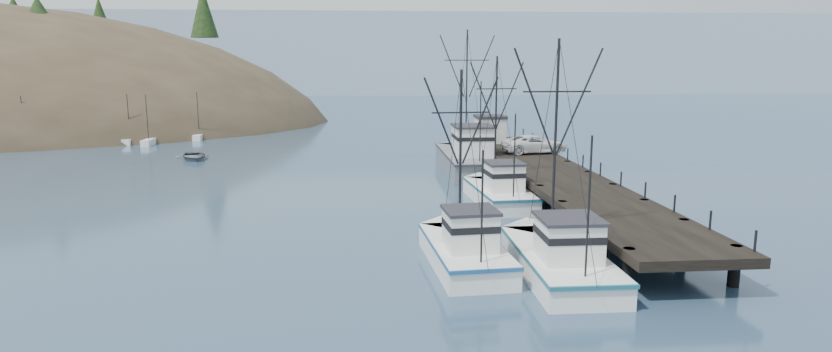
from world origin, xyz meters
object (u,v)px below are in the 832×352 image
Objects in this scene: work_vessel at (468,158)px; pier_shed at (490,129)px; trawler_mid at (463,249)px; motorboat at (194,159)px; trawler_far at (498,192)px; trawler_near at (557,257)px; pier at (555,176)px; pickup_truck at (535,144)px.

work_vessel reaches higher than pier_shed.
trawler_mid is 2.09× the size of motorboat.
pier_shed is (3.22, 19.02, 2.60)m from trawler_far.
trawler_mid is at bearing -103.75° from pier_shed.
trawler_near is 2.39× the size of motorboat.
trawler_far reaches higher than pier_shed.
pier_shed is at bearing 94.85° from pier.
trawler_near is 28.09m from pickup_truck.
work_vessel reaches higher than motorboat.
motorboat is (-27.30, 39.18, -0.82)m from trawler_near.
pier is 2.70× the size of work_vessel.
motorboat is at bearing 124.86° from trawler_near.
trawler_near reaches higher than motorboat.
trawler_far is (4.91, 14.18, 0.00)m from trawler_mid.
trawler_far is 1.87× the size of pickup_truck.
trawler_far is 2.22× the size of motorboat.
pier_shed is 0.54× the size of pickup_truck.
trawler_near is 2.01× the size of pickup_truck.
trawler_mid is at bearing 157.61° from trawler_near.
trawler_far is 36.14m from motorboat.
pier is at bearing -69.47° from work_vessel.
trawler_mid is 43.77m from motorboat.
work_vessel is at bearing 110.53° from pier.
pier is 10.09m from pickup_truck.
pickup_truck is at bearing 77.05° from trawler_near.
trawler_near reaches higher than trawler_far.
pier_shed is 31.41m from motorboat.
trawler_far reaches higher than pickup_truck.
pier_shed is at bearing 84.05° from trawler_near.
pier_shed reaches higher than pickup_truck.
trawler_near is 35.32m from pier_shed.
trawler_near is 0.73× the size of work_vessel.
pier is at bearing 165.93° from pickup_truck.
pier is at bearing 73.45° from trawler_near.
trawler_far is at bearing -99.60° from pier_shed.
trawler_mid is 28.29m from work_vessel.
pier is 8.80× the size of motorboat.
trawler_far is 19.46m from pier_shed.
trawler_near is 16.02m from trawler_far.
pickup_truck is (10.75, 25.46, 2.01)m from trawler_mid.
pier is at bearing 58.16° from trawler_mid.
motorboat is at bearing 172.37° from pier_shed.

